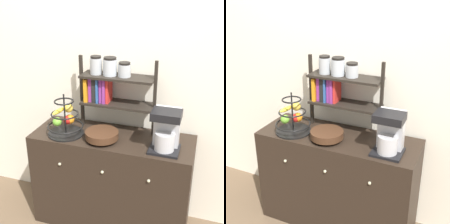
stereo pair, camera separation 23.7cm
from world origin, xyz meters
The scene contains 6 objects.
wall_back centered at (0.00, 0.51, 1.30)m, with size 7.00×0.05×2.60m, color silver.
sideboard centered at (0.00, 0.23, 0.41)m, with size 1.28×0.48×0.83m.
coffee_maker centered at (0.43, 0.16, 0.98)m, with size 0.22×0.20×0.31m.
fruit_stand centered at (-0.37, 0.17, 0.94)m, with size 0.29×0.29×0.34m.
wooden_bowl centered at (-0.05, 0.14, 0.87)m, with size 0.25×0.25×0.08m.
shelf_hutch centered at (-0.08, 0.37, 1.21)m, with size 0.62×0.20×0.60m.
Camera 1 is at (0.68, -1.84, 1.96)m, focal length 50.00 mm.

